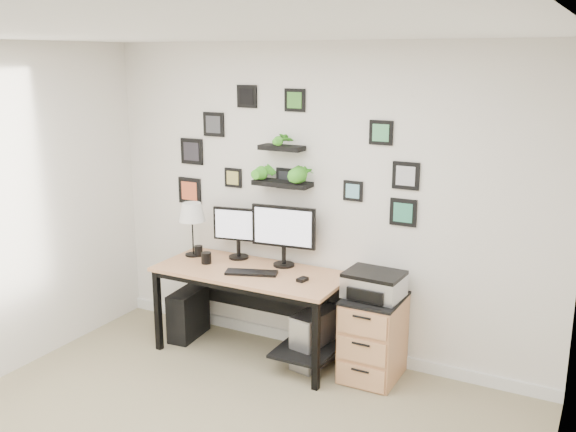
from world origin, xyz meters
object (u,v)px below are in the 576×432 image
Objects in this scene: desk at (256,284)px; monitor_right at (284,231)px; pc_tower_grey at (315,338)px; file_cabinet at (373,337)px; pc_tower_black at (188,314)px; printer at (374,284)px; table_lamp at (192,213)px; mug at (206,258)px; monitor_left at (238,229)px.

monitor_right is at bearing 50.25° from desk.
pc_tower_grey is 0.51m from file_cabinet.
pc_tower_black is 1.82m from printer.
mug is at bearing -30.16° from table_lamp.
monitor_right reaches higher than table_lamp.
desk is at bearing -33.55° from monitor_left.
file_cabinet is at bearing -8.67° from monitor_right.
pc_tower_black is at bearing 168.75° from mug.
pc_tower_black is at bearing -177.96° from file_cabinet.
monitor_left is 0.43m from table_lamp.
printer is (1.73, 0.07, 0.55)m from pc_tower_black.
monitor_left reaches higher than mug.
monitor_right is 1.14m from file_cabinet.
printer reaches higher than pc_tower_grey.
desk is at bearing 6.67° from mug.
mug is (-0.46, -0.05, 0.17)m from desk.
desk is 3.52× the size of monitor_left.
pc_tower_grey is at bearing -2.76° from pc_tower_black.
desk is at bearing -6.75° from table_lamp.
monitor_left reaches higher than pc_tower_grey.
table_lamp reaches higher than mug.
table_lamp is 0.72× the size of file_cabinet.
monitor_left is 0.95× the size of table_lamp.
printer reaches higher than pc_tower_black.
mug reaches higher than file_cabinet.
monitor_left is 0.92m from pc_tower_black.
pc_tower_grey is (0.82, -0.15, -0.79)m from monitor_left.
monitor_right is 1.14× the size of pc_tower_grey.
table_lamp is at bearing 73.29° from pc_tower_black.
pc_tower_black is (-0.87, -0.19, -0.84)m from monitor_right.
monitor_right reaches higher than monitor_left.
desk is 2.39× the size of file_cabinet.
file_cabinet is (0.50, 0.01, 0.10)m from pc_tower_grey.
monitor_left is 4.65× the size of mug.
printer is at bearing -0.47° from table_lamp.
monitor_right reaches higher than mug.
desk is at bearing -174.91° from pc_tower_grey.
monitor_right is at bearing -0.71° from monitor_left.
printer is (1.48, 0.12, -0.03)m from mug.
monitor_left is at bearing 15.71° from table_lamp.
file_cabinet is at bearing 3.25° from desk.
pc_tower_grey is (1.23, -0.04, -0.91)m from table_lamp.
mug reaches higher than desk.
table_lamp is at bearing -172.84° from monitor_right.
monitor_right is 1.17× the size of table_lamp.
pc_tower_black is (-0.02, -0.09, -0.92)m from table_lamp.
file_cabinet is 0.43m from printer.
file_cabinet reaches higher than pc_tower_grey.
table_lamp is 1.75m from printer.
pc_tower_black is 1.74m from file_cabinet.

